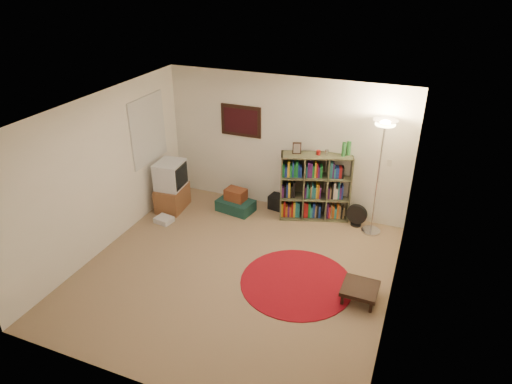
% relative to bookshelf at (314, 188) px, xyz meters
% --- Properties ---
extents(room, '(4.54, 4.54, 2.54)m').
position_rel_bookshelf_xyz_m(room, '(-0.69, -2.00, 0.66)').
color(room, '#8E7153').
rests_on(room, ground).
extents(bookshelf, '(1.28, 0.72, 1.48)m').
position_rel_bookshelf_xyz_m(bookshelf, '(0.00, 0.00, 0.00)').
color(bookshelf, '#4C4E34').
rests_on(bookshelf, ground).
extents(floor_lamp, '(0.43, 0.43, 2.03)m').
position_rel_bookshelf_xyz_m(floor_lamp, '(1.09, -0.12, 1.09)').
color(floor_lamp, silver).
rests_on(floor_lamp, ground).
extents(floor_fan, '(0.37, 0.21, 0.42)m').
position_rel_bookshelf_xyz_m(floor_fan, '(0.80, -0.02, -0.39)').
color(floor_fan, black).
rests_on(floor_fan, ground).
extents(tv_stand, '(0.51, 0.69, 0.95)m').
position_rel_bookshelf_xyz_m(tv_stand, '(-2.54, -0.67, -0.14)').
color(tv_stand, brown).
rests_on(tv_stand, ground).
extents(dvd_box, '(0.33, 0.29, 0.10)m').
position_rel_bookshelf_xyz_m(dvd_box, '(-2.43, -1.19, -0.55)').
color(dvd_box, silver).
rests_on(dvd_box, ground).
extents(suitcase, '(0.72, 0.53, 0.21)m').
position_rel_bookshelf_xyz_m(suitcase, '(-1.40, -0.32, -0.49)').
color(suitcase, '#133530').
rests_on(suitcase, ground).
extents(wicker_basket, '(0.41, 0.32, 0.21)m').
position_rel_bookshelf_xyz_m(wicker_basket, '(-1.41, -0.28, -0.28)').
color(wicker_basket, maroon).
rests_on(wicker_basket, suitcase).
extents(duffel_bag, '(0.43, 0.38, 0.27)m').
position_rel_bookshelf_xyz_m(duffel_bag, '(-0.65, 0.09, -0.46)').
color(duffel_bag, black).
rests_on(duffel_bag, ground).
extents(paper_towel, '(0.15, 0.15, 0.28)m').
position_rel_bookshelf_xyz_m(paper_towel, '(-0.31, 0.14, -0.46)').
color(paper_towel, white).
rests_on(paper_towel, ground).
extents(red_rug, '(1.66, 1.66, 0.01)m').
position_rel_bookshelf_xyz_m(red_rug, '(0.31, -1.95, -0.59)').
color(red_rug, maroon).
rests_on(red_rug, ground).
extents(side_table, '(0.49, 0.49, 0.22)m').
position_rel_bookshelf_xyz_m(side_table, '(1.23, -1.98, -0.41)').
color(side_table, black).
rests_on(side_table, ground).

